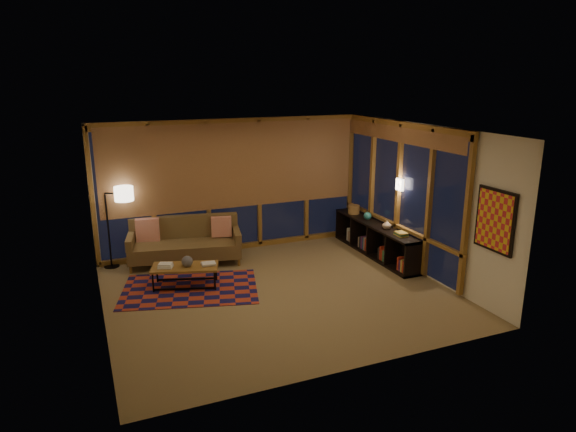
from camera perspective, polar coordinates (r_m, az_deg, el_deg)
name	(u,v)px	position (r m, az deg, el deg)	size (l,w,h in m)	color
floor	(278,293)	(8.67, -1.11, -8.53)	(5.50, 5.00, 0.01)	#997D49
ceiling	(277,130)	(7.97, -1.21, 9.52)	(5.50, 5.00, 0.01)	beige
walls	(278,215)	(8.22, -1.16, 0.11)	(5.51, 5.01, 2.70)	#EDE6CD
window_wall_back	(234,186)	(10.45, -6.03, 3.36)	(5.30, 0.16, 2.60)	olive
window_wall_right	(397,193)	(9.97, 12.05, 2.51)	(0.16, 3.70, 2.60)	olive
wall_art	(495,220)	(8.13, 21.99, -0.46)	(0.06, 0.74, 0.94)	red
wall_sconce	(400,185)	(9.77, 12.32, 3.44)	(0.12, 0.18, 0.22)	white
sofa	(185,242)	(10.03, -11.39, -2.85)	(2.09, 0.84, 0.85)	brown
pillow_left	(148,230)	(10.20, -15.33, -1.49)	(0.44, 0.15, 0.44)	red
pillow_right	(221,228)	(10.14, -7.41, -1.30)	(0.39, 0.13, 0.39)	red
area_rug	(190,289)	(8.96, -10.83, -7.94)	(2.25, 1.50, 0.01)	#B13721
coffee_table	(185,276)	(9.02, -11.34, -6.57)	(1.12, 0.51, 0.37)	olive
book_stack_a	(165,265)	(8.96, -13.46, -5.36)	(0.24, 0.19, 0.07)	white
book_stack_b	(208,264)	(8.93, -8.83, -5.24)	(0.25, 0.20, 0.05)	white
ceramic_pot	(187,261)	(8.90, -11.14, -4.94)	(0.19, 0.19, 0.19)	#2A2930
floor_lamp	(108,227)	(10.11, -19.36, -1.16)	(0.52, 0.34, 1.57)	black
bookshelf	(375,239)	(10.46, 9.65, -2.58)	(0.40, 2.63, 0.66)	black
basket	(354,209)	(11.03, 7.32, 0.73)	(0.24, 0.24, 0.18)	olive
teal_bowl	(368,216)	(10.60, 8.83, 0.02)	(0.16, 0.16, 0.16)	teal
vase	(387,224)	(10.02, 10.94, -0.93)	(0.17, 0.17, 0.18)	tan
shelf_book_stack	(401,234)	(9.66, 12.45, -1.95)	(0.19, 0.26, 0.08)	white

